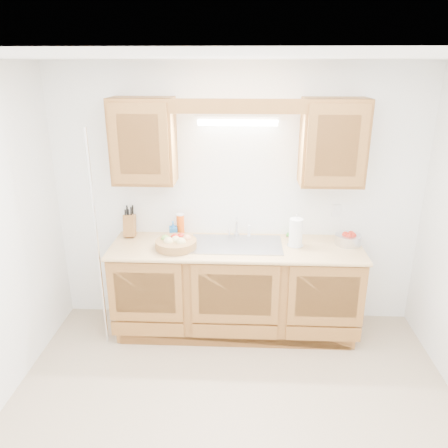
# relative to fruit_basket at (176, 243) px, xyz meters

# --- Properties ---
(room) EXTENTS (3.52, 3.50, 2.50)m
(room) POSITION_rel_fruit_basket_xyz_m (0.54, -1.11, 0.30)
(room) COLOR tan
(room) RESTS_ON ground
(base_cabinets) EXTENTS (2.20, 0.60, 0.86)m
(base_cabinets) POSITION_rel_fruit_basket_xyz_m (0.54, 0.09, -0.51)
(base_cabinets) COLOR #A36B2F
(base_cabinets) RESTS_ON ground
(countertop) EXTENTS (2.30, 0.63, 0.04)m
(countertop) POSITION_rel_fruit_basket_xyz_m (0.54, 0.07, -0.07)
(countertop) COLOR #DEB074
(countertop) RESTS_ON base_cabinets
(upper_cabinet_left) EXTENTS (0.55, 0.33, 0.75)m
(upper_cabinet_left) POSITION_rel_fruit_basket_xyz_m (-0.29, 0.22, 0.87)
(upper_cabinet_left) COLOR #A36B2F
(upper_cabinet_left) RESTS_ON room
(upper_cabinet_right) EXTENTS (0.55, 0.33, 0.75)m
(upper_cabinet_right) POSITION_rel_fruit_basket_xyz_m (1.37, 0.22, 0.87)
(upper_cabinet_right) COLOR #A36B2F
(upper_cabinet_right) RESTS_ON room
(valance) EXTENTS (2.20, 0.05, 0.12)m
(valance) POSITION_rel_fruit_basket_xyz_m (0.54, 0.08, 1.19)
(valance) COLOR #A36B2F
(valance) RESTS_ON room
(fluorescent_fixture) EXTENTS (0.76, 0.08, 0.08)m
(fluorescent_fixture) POSITION_rel_fruit_basket_xyz_m (0.54, 0.31, 1.05)
(fluorescent_fixture) COLOR white
(fluorescent_fixture) RESTS_ON room
(sink) EXTENTS (0.84, 0.46, 0.36)m
(sink) POSITION_rel_fruit_basket_xyz_m (0.54, 0.10, -0.12)
(sink) COLOR #9E9EA3
(sink) RESTS_ON countertop
(wire_shelf_pole) EXTENTS (0.03, 0.03, 2.00)m
(wire_shelf_pole) POSITION_rel_fruit_basket_xyz_m (-0.66, -0.18, 0.05)
(wire_shelf_pole) COLOR silver
(wire_shelf_pole) RESTS_ON ground
(outlet_plate) EXTENTS (0.08, 0.01, 0.12)m
(outlet_plate) POSITION_rel_fruit_basket_xyz_m (1.49, 0.38, 0.20)
(outlet_plate) COLOR white
(outlet_plate) RESTS_ON room
(fruit_basket) EXTENTS (0.42, 0.42, 0.12)m
(fruit_basket) POSITION_rel_fruit_basket_xyz_m (0.00, 0.00, 0.00)
(fruit_basket) COLOR #A87F43
(fruit_basket) RESTS_ON countertop
(knife_block) EXTENTS (0.12, 0.18, 0.31)m
(knife_block) POSITION_rel_fruit_basket_xyz_m (-0.49, 0.28, 0.06)
(knife_block) COLOR #A36B2F
(knife_block) RESTS_ON countertop
(orange_canister) EXTENTS (0.09, 0.09, 0.22)m
(orange_canister) POSITION_rel_fruit_basket_xyz_m (0.00, 0.30, 0.06)
(orange_canister) COLOR #F2550D
(orange_canister) RESTS_ON countertop
(soap_bottle) EXTENTS (0.09, 0.09, 0.16)m
(soap_bottle) POSITION_rel_fruit_basket_xyz_m (-0.06, 0.25, 0.03)
(soap_bottle) COLOR #236EB2
(soap_bottle) RESTS_ON countertop
(sponge) EXTENTS (0.13, 0.10, 0.02)m
(sponge) POSITION_rel_fruit_basket_xyz_m (1.08, 0.33, -0.04)
(sponge) COLOR #CC333F
(sponge) RESTS_ON countertop
(paper_towel) EXTENTS (0.15, 0.15, 0.31)m
(paper_towel) POSITION_rel_fruit_basket_xyz_m (1.08, 0.09, 0.08)
(paper_towel) COLOR silver
(paper_towel) RESTS_ON countertop
(apple_bowl) EXTENTS (0.31, 0.31, 0.12)m
(apple_bowl) POSITION_rel_fruit_basket_xyz_m (1.57, 0.16, 0.00)
(apple_bowl) COLOR silver
(apple_bowl) RESTS_ON countertop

